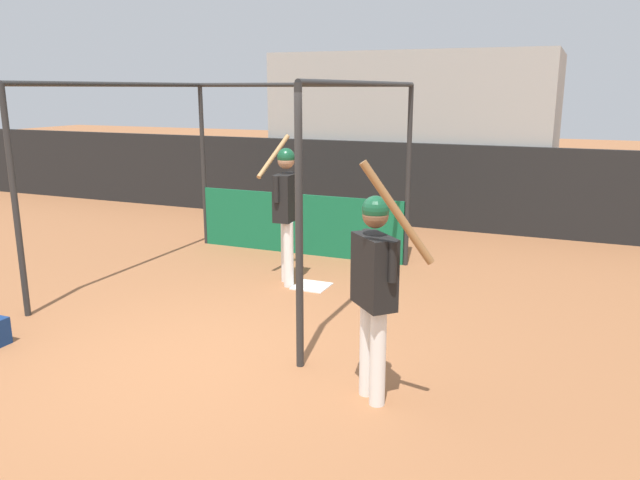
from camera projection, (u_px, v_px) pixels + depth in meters
name	position (u px, v px, depth m)	size (l,w,h in m)	color
ground_plane	(200.00, 361.00, 5.95)	(60.00, 60.00, 0.00)	#935B38
outfield_wall	(395.00, 184.00, 11.69)	(24.00, 0.12, 1.56)	black
bleacher_section	(419.00, 133.00, 12.98)	(5.40, 3.20, 3.24)	#9E9E99
batting_cage	(275.00, 187.00, 8.83)	(3.50, 3.79, 2.61)	#282828
home_plate	(312.00, 286.00, 8.17)	(0.44, 0.44, 0.02)	white
player_batter	(286.00, 203.00, 8.05)	(0.51, 0.86, 1.92)	white
player_waiting	(375.00, 281.00, 4.97)	(0.75, 0.62, 2.04)	white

